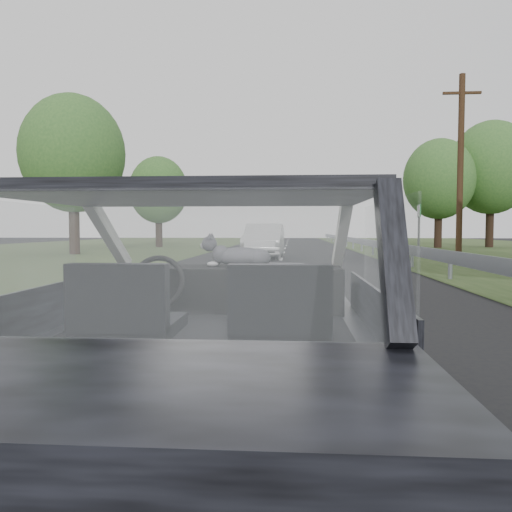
# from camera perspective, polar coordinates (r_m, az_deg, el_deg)

# --- Properties ---
(ground) EXTENTS (140.00, 140.00, 0.00)m
(ground) POSITION_cam_1_polar(r_m,az_deg,el_deg) (3.09, -5.07, -20.98)
(ground) COLOR black
(ground) RESTS_ON ground
(subject_car) EXTENTS (1.80, 4.00, 1.45)m
(subject_car) POSITION_cam_1_polar(r_m,az_deg,el_deg) (2.87, -5.14, -7.64)
(subject_car) COLOR black
(subject_car) RESTS_ON ground
(dashboard) EXTENTS (1.58, 0.45, 0.30)m
(dashboard) POSITION_cam_1_polar(r_m,az_deg,el_deg) (3.46, -3.47, -3.70)
(dashboard) COLOR black
(dashboard) RESTS_ON subject_car
(driver_seat) EXTENTS (0.50, 0.72, 0.42)m
(driver_seat) POSITION_cam_1_polar(r_m,az_deg,el_deg) (2.66, -14.73, -5.19)
(driver_seat) COLOR black
(driver_seat) RESTS_ON subject_car
(passenger_seat) EXTENTS (0.50, 0.72, 0.42)m
(passenger_seat) POSITION_cam_1_polar(r_m,az_deg,el_deg) (2.52, 2.82, -5.55)
(passenger_seat) COLOR black
(passenger_seat) RESTS_ON subject_car
(steering_wheel) EXTENTS (0.36, 0.36, 0.04)m
(steering_wheel) POSITION_cam_1_polar(r_m,az_deg,el_deg) (3.25, -11.20, -2.96)
(steering_wheel) COLOR black
(steering_wheel) RESTS_ON dashboard
(cat) EXTENTS (0.53, 0.22, 0.23)m
(cat) POSITION_cam_1_polar(r_m,az_deg,el_deg) (3.44, -1.60, 0.04)
(cat) COLOR slate
(cat) RESTS_ON dashboard
(guardrail) EXTENTS (0.05, 90.00, 0.32)m
(guardrail) POSITION_cam_1_polar(r_m,az_deg,el_deg) (13.37, 20.85, -0.04)
(guardrail) COLOR gray
(guardrail) RESTS_ON ground
(other_car) EXTENTS (1.91, 4.62, 1.51)m
(other_car) POSITION_cam_1_polar(r_m,az_deg,el_deg) (21.92, 0.94, 1.75)
(other_car) COLOR silver
(other_car) RESTS_ON ground
(highway_sign) EXTENTS (0.21, 0.95, 2.37)m
(highway_sign) POSITION_cam_1_polar(r_m,az_deg,el_deg) (23.52, 18.11, 2.74)
(highway_sign) COLOR #136629
(highway_sign) RESTS_ON ground
(utility_pole) EXTENTS (0.31, 0.31, 7.19)m
(utility_pole) POSITION_cam_1_polar(r_m,az_deg,el_deg) (21.04, 22.32, 9.22)
(utility_pole) COLOR #3F2B19
(utility_pole) RESTS_ON ground
(tree_2) EXTENTS (6.15, 6.15, 7.13)m
(tree_2) POSITION_cam_1_polar(r_m,az_deg,el_deg) (36.00, 20.16, 6.56)
(tree_2) COLOR #2D5726
(tree_2) RESTS_ON ground
(tree_3) EXTENTS (7.26, 7.26, 8.49)m
(tree_3) POSITION_cam_1_polar(r_m,az_deg,el_deg) (38.42, 25.24, 7.24)
(tree_3) COLOR #2D5726
(tree_3) RESTS_ON ground
(tree_5) EXTENTS (6.39, 6.39, 7.75)m
(tree_5) POSITION_cam_1_polar(r_m,az_deg,el_deg) (26.83, -20.15, 8.48)
(tree_5) COLOR #2D5726
(tree_5) RESTS_ON ground
(tree_6) EXTENTS (5.08, 5.08, 6.18)m
(tree_6) POSITION_cam_1_polar(r_m,az_deg,el_deg) (35.85, -11.06, 5.94)
(tree_6) COLOR #2D5726
(tree_6) RESTS_ON ground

